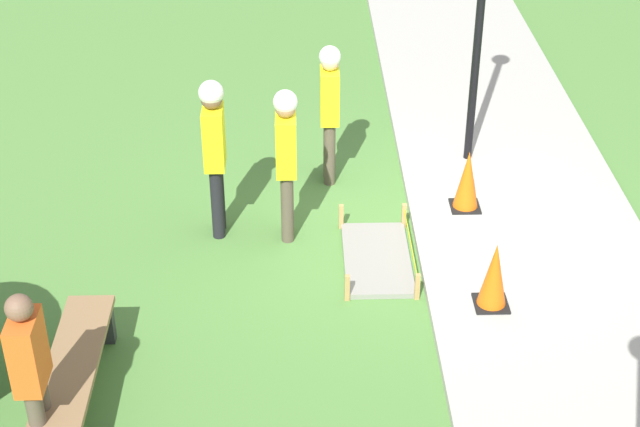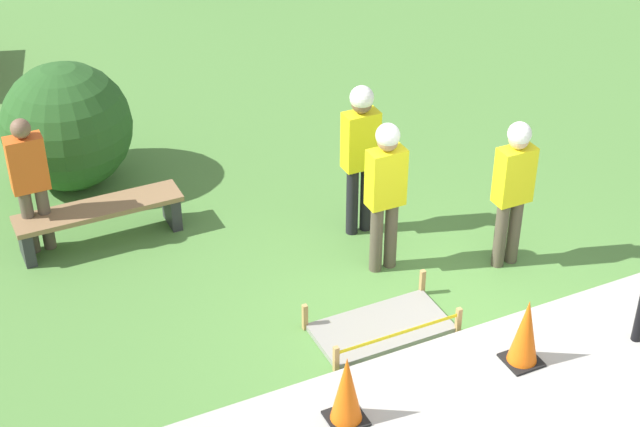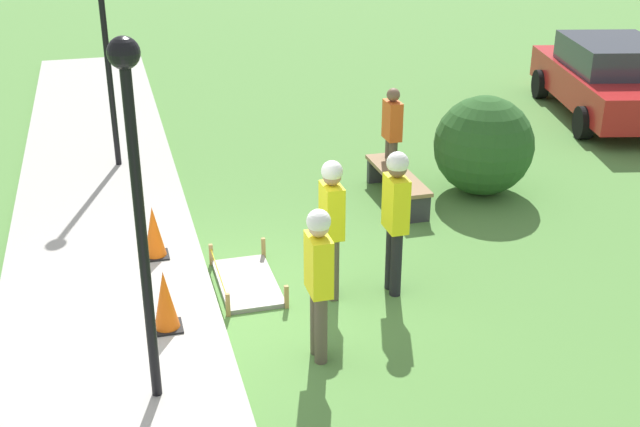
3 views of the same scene
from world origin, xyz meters
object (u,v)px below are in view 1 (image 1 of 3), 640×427
worker_trainee (214,144)px  bystander_in_orange_shirt (31,370)px  traffic_cone_far_patch (467,180)px  traffic_cone_near_patch (494,275)px  worker_supervisor (330,103)px  worker_assistant (286,152)px  park_bench (75,372)px

worker_trainee → bystander_in_orange_shirt: bearing=160.5°
traffic_cone_far_patch → worker_trainee: (-0.30, 2.83, 0.66)m
traffic_cone_near_patch → worker_supervisor: bearing=29.0°
worker_assistant → worker_trainee: worker_trainee is taller
traffic_cone_near_patch → worker_trainee: bearing=60.6°
traffic_cone_far_patch → worker_supervisor: bearing=60.7°
worker_supervisor → worker_assistant: bearing=158.2°
traffic_cone_near_patch → worker_trainee: (1.57, 2.80, 0.66)m
worker_supervisor → bystander_in_orange_shirt: 5.23m
park_bench → bystander_in_orange_shirt: 0.90m
traffic_cone_near_patch → bystander_in_orange_shirt: size_ratio=0.43×
traffic_cone_far_patch → bystander_in_orange_shirt: bystander_in_orange_shirt is taller
worker_assistant → bystander_in_orange_shirt: bearing=149.2°
park_bench → worker_supervisor: (3.93, -2.36, 0.71)m
traffic_cone_near_patch → traffic_cone_far_patch: traffic_cone_far_patch is taller
park_bench → worker_supervisor: 4.64m
bystander_in_orange_shirt → park_bench: bearing=-11.3°
traffic_cone_far_patch → bystander_in_orange_shirt: (-3.73, 4.04, 0.47)m
worker_assistant → traffic_cone_near_patch: bearing=-126.0°
traffic_cone_far_patch → bystander_in_orange_shirt: size_ratio=0.44×
worker_assistant → worker_trainee: size_ratio=0.96×
traffic_cone_far_patch → worker_supervisor: 1.87m
park_bench → bystander_in_orange_shirt: size_ratio=1.15×
park_bench → worker_assistant: (2.67, -1.85, 0.73)m
park_bench → bystander_in_orange_shirt: bearing=168.7°
traffic_cone_near_patch → worker_supervisor: size_ratio=0.41×
traffic_cone_near_patch → worker_supervisor: (2.74, 1.52, 0.59)m
park_bench → worker_trainee: (2.77, -1.08, 0.78)m
traffic_cone_far_patch → worker_trainee: bearing=96.0°
worker_supervisor → bystander_in_orange_shirt: worker_supervisor is taller
worker_supervisor → worker_assistant: 1.36m
park_bench → worker_trainee: worker_trainee is taller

